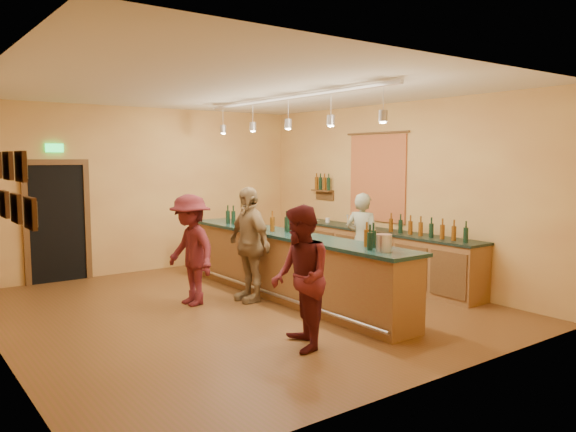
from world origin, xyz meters
TOP-DOWN VIEW (x-y plane):
  - floor at (0.00, 0.00)m, footprint 7.00×7.00m
  - ceiling at (0.00, 0.00)m, footprint 6.50×7.00m
  - wall_back at (0.00, 3.50)m, footprint 6.50×0.02m
  - wall_front at (0.00, -3.50)m, footprint 6.50×0.02m
  - wall_right at (3.25, 0.00)m, footprint 0.02×7.00m
  - doorway at (-1.70, 3.47)m, footprint 1.15×0.09m
  - tapestry at (3.23, 0.40)m, footprint 0.03×1.40m
  - bottle_shelf at (3.17, 1.90)m, footprint 0.17×0.55m
  - picture_grid at (-3.21, -0.75)m, footprint 0.06×2.20m
  - back_counter at (2.97, 0.18)m, footprint 0.60×4.55m
  - tasting_bar at (0.88, -0.00)m, footprint 0.74×5.10m
  - pendant_track at (0.88, -0.00)m, footprint 0.11×4.60m
  - bartender at (2.37, -0.13)m, footprint 0.59×0.70m
  - customer_a at (-0.39, -1.96)m, footprint 0.92×1.01m
  - customer_b at (0.33, 0.29)m, footprint 0.44×1.05m
  - customer_c at (-0.50, 0.61)m, footprint 0.70×1.13m
  - bar_stool at (1.96, 0.64)m, footprint 0.37×0.37m

SIDE VIEW (x-z plane):
  - floor at x=0.00m, z-range 0.00..0.00m
  - back_counter at x=2.97m, z-range -0.15..1.12m
  - tasting_bar at x=0.88m, z-range -0.08..1.30m
  - bar_stool at x=1.96m, z-range 0.24..1.01m
  - bartender at x=2.37m, z-range 0.00..1.64m
  - customer_c at x=-0.50m, z-range 0.00..1.68m
  - customer_a at x=-0.39m, z-range 0.00..1.69m
  - customer_b at x=0.33m, z-range 0.00..1.78m
  - doorway at x=-1.70m, z-range -0.11..2.36m
  - wall_back at x=0.00m, z-range 0.00..3.20m
  - wall_front at x=0.00m, z-range 0.00..3.20m
  - wall_right at x=3.25m, z-range 0.00..3.20m
  - bottle_shelf at x=3.17m, z-range 1.39..1.94m
  - tapestry at x=3.23m, z-range 1.05..2.65m
  - picture_grid at x=-3.21m, z-range 1.60..2.30m
  - pendant_track at x=0.88m, z-range 2.73..3.24m
  - ceiling at x=0.00m, z-range 3.19..3.21m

